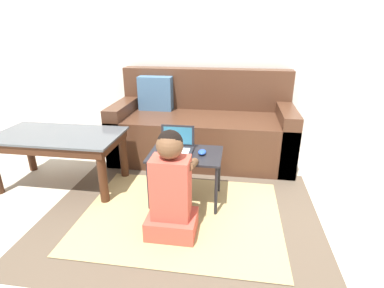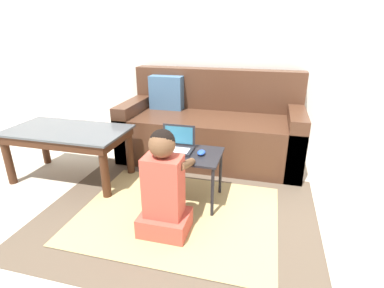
# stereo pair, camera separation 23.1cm
# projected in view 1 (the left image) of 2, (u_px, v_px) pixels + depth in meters

# --- Properties ---
(ground_plane) EXTENTS (16.00, 16.00, 0.00)m
(ground_plane) POSITION_uv_depth(u_px,v_px,m) (194.00, 208.00, 2.34)
(ground_plane) COLOR beige
(wall_back) EXTENTS (9.00, 0.06, 2.50)m
(wall_back) POSITION_uv_depth(u_px,v_px,m) (214.00, 34.00, 3.23)
(wall_back) COLOR silver
(wall_back) RESTS_ON ground_plane
(area_rug) EXTENTS (2.03, 1.57, 0.01)m
(area_rug) POSITION_uv_depth(u_px,v_px,m) (181.00, 215.00, 2.25)
(area_rug) COLOR brown
(area_rug) RESTS_ON ground_plane
(couch) EXTENTS (1.82, 0.82, 0.90)m
(couch) POSITION_uv_depth(u_px,v_px,m) (202.00, 128.00, 3.18)
(couch) COLOR #4C2D1E
(couch) RESTS_ON ground_plane
(coffee_table) EXTENTS (1.06, 0.56, 0.48)m
(coffee_table) POSITION_uv_depth(u_px,v_px,m) (59.00, 142.00, 2.55)
(coffee_table) COLOR #4C5156
(coffee_table) RESTS_ON ground_plane
(laptop_desk) EXTENTS (0.56, 0.39, 0.42)m
(laptop_desk) POSITION_uv_depth(u_px,v_px,m) (186.00, 159.00, 2.32)
(laptop_desk) COLOR black
(laptop_desk) RESTS_ON ground_plane
(laptop) EXTENTS (0.26, 0.18, 0.19)m
(laptop) POSITION_uv_depth(u_px,v_px,m) (176.00, 147.00, 2.33)
(laptop) COLOR #232328
(laptop) RESTS_ON laptop_desk
(computer_mouse) EXTENTS (0.06, 0.09, 0.03)m
(computer_mouse) POSITION_uv_depth(u_px,v_px,m) (202.00, 152.00, 2.28)
(computer_mouse) COLOR #234CB2
(computer_mouse) RESTS_ON laptop_desk
(person_seated) EXTENTS (0.33, 0.43, 0.75)m
(person_seated) POSITION_uv_depth(u_px,v_px,m) (171.00, 190.00, 1.94)
(person_seated) COLOR #CC4C3D
(person_seated) RESTS_ON ground_plane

